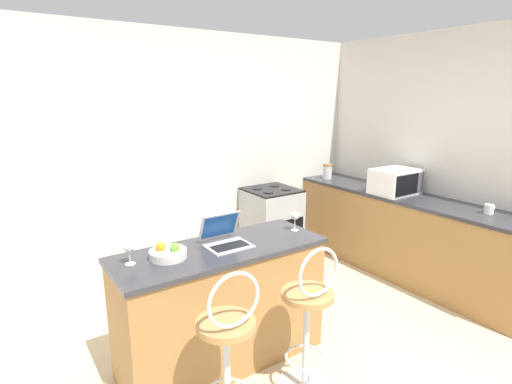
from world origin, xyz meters
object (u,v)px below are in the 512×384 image
at_px(stove_range, 271,227).
at_px(storage_jar, 327,171).
at_px(microwave, 396,181).
at_px(fruit_bowl, 168,253).
at_px(laptop, 225,237).
at_px(wine_glass_short, 295,216).
at_px(wine_glass_tall, 129,247).
at_px(bar_stool_far, 308,324).
at_px(mug_white, 489,209).
at_px(bar_stool_near, 228,357).

xyz_separation_m(stove_range, storage_jar, (0.93, 0.06, 0.55)).
distance_m(microwave, fruit_bowl, 2.75).
distance_m(laptop, wine_glass_short, 0.62).
distance_m(fruit_bowl, wine_glass_tall, 0.26).
bearing_deg(bar_stool_far, microwave, 24.45).
xyz_separation_m(stove_range, wine_glass_short, (-0.69, -1.25, 0.57)).
xyz_separation_m(bar_stool_far, mug_white, (2.12, -0.03, 0.44)).
bearing_deg(mug_white, bar_stool_far, 179.14).
height_order(stove_range, fruit_bowl, fruit_bowl).
xyz_separation_m(bar_stool_far, laptop, (-0.25, 0.65, 0.45)).
bearing_deg(wine_glass_tall, microwave, 4.78).
relative_size(storage_jar, fruit_bowl, 0.77).
xyz_separation_m(bar_stool_near, stove_range, (1.66, 1.85, -0.06)).
xyz_separation_m(bar_stool_far, stove_range, (1.06, 1.85, -0.06)).
bearing_deg(bar_stool_far, bar_stool_near, 180.00).
relative_size(fruit_bowl, wine_glass_short, 1.54).
height_order(bar_stool_far, laptop, laptop).
distance_m(bar_stool_near, storage_jar, 3.26).
height_order(stove_range, storage_jar, storage_jar).
height_order(laptop, storage_jar, laptop).
relative_size(microwave, wine_glass_short, 3.18).
xyz_separation_m(bar_stool_near, laptop, (0.36, 0.65, 0.45)).
bearing_deg(storage_jar, mug_white, -85.97).
xyz_separation_m(storage_jar, fruit_bowl, (-2.66, -1.27, -0.06)).
bearing_deg(microwave, fruit_bowl, -173.95).
height_order(fruit_bowl, mug_white, fruit_bowl).
bearing_deg(fruit_bowl, stove_range, 34.82).
relative_size(laptop, fruit_bowl, 1.25).
xyz_separation_m(bar_stool_near, wine_glass_tall, (-0.32, 0.68, 0.51)).
bearing_deg(wine_glass_short, fruit_bowl, 177.62).
bearing_deg(mug_white, bar_stool_near, 179.33).
bearing_deg(storage_jar, wine_glass_tall, -157.02).
bearing_deg(stove_range, storage_jar, 3.98).
distance_m(fruit_bowl, wine_glass_short, 1.05).
relative_size(storage_jar, wine_glass_short, 1.18).
height_order(bar_stool_far, mug_white, bar_stool_far).
bearing_deg(microwave, mug_white, -85.74).
bearing_deg(mug_white, fruit_bowl, 166.44).
relative_size(stove_range, wine_glass_short, 5.68).
xyz_separation_m(laptop, microwave, (2.30, 0.28, 0.08)).
height_order(storage_jar, fruit_bowl, storage_jar).
distance_m(bar_stool_far, storage_jar, 2.80).
distance_m(bar_stool_far, wine_glass_short, 0.87).
relative_size(bar_stool_near, mug_white, 10.77).
distance_m(stove_range, fruit_bowl, 2.17).
xyz_separation_m(bar_stool_near, bar_stool_far, (0.60, 0.00, 0.00)).
height_order(storage_jar, wine_glass_short, storage_jar).
xyz_separation_m(fruit_bowl, mug_white, (2.80, -0.68, 0.01)).
distance_m(bar_stool_far, fruit_bowl, 1.03).
relative_size(microwave, storage_jar, 2.69).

